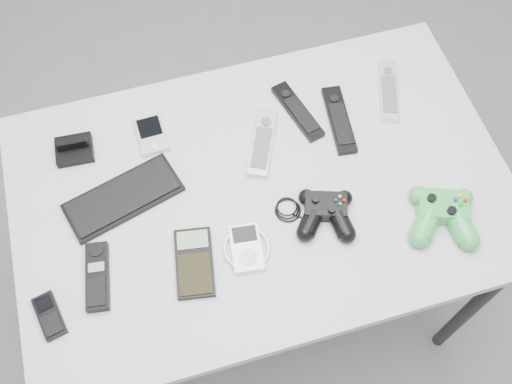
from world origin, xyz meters
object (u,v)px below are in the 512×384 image
object	(u,v)px
remote_silver_b	(389,90)
remote_black_a	(298,111)
pda	(152,135)
desk	(262,201)
calculator	(194,263)
controller_green	(443,213)
remote_silver_a	(263,143)
pda_keyboard	(123,197)
mobile_phone	(49,316)
remote_black_b	(339,119)
cordless_handset	(97,276)
mp3_player	(246,248)
controller_black	(326,212)

from	to	relation	value
remote_silver_b	remote_black_a	bearing A→B (deg)	-161.25
pda	remote_black_a	distance (m)	0.37
desk	calculator	size ratio (longest dim) A/B	7.20
controller_green	remote_silver_a	bearing A→B (deg)	157.69
remote_silver_b	calculator	size ratio (longest dim) A/B	1.17
pda_keyboard	pda	world-z (taller)	same
pda	mobile_phone	xyz separation A→B (m)	(-0.30, -0.38, 0.00)
desk	controller_green	bearing A→B (deg)	-27.25
remote_black_b	cordless_handset	bearing A→B (deg)	-152.29
desk	mp3_player	distance (m)	0.18
remote_silver_b	mobile_phone	distance (m)	0.97
remote_silver_a	mp3_player	world-z (taller)	same
remote_silver_a	cordless_handset	world-z (taller)	cordless_handset
remote_silver_b	mobile_phone	world-z (taller)	remote_silver_b
controller_green	controller_black	bearing A→B (deg)	-177.27
remote_black_a	calculator	bearing A→B (deg)	-150.96
desk	remote_silver_a	bearing A→B (deg)	72.96
cordless_handset	pda	bearing A→B (deg)	68.88
remote_silver_a	calculator	distance (m)	0.34
remote_black_b	mobile_phone	xyz separation A→B (m)	(-0.75, -0.30, -0.00)
remote_silver_a	remote_black_b	size ratio (longest dim) A/B	0.95
remote_silver_b	controller_green	bearing A→B (deg)	-73.93
pda_keyboard	controller_black	size ratio (longest dim) A/B	1.18
remote_silver_b	mp3_player	distance (m)	0.56
pda	remote_silver_a	xyz separation A→B (m)	(0.25, -0.10, 0.00)
pda_keyboard	calculator	size ratio (longest dim) A/B	1.65
mp3_player	pda_keyboard	bearing A→B (deg)	147.08
pda_keyboard	remote_silver_b	distance (m)	0.71
desk	remote_black_b	bearing A→B (deg)	28.18
desk	pda_keyboard	size ratio (longest dim) A/B	4.36
pda	remote_silver_b	distance (m)	0.61
cordless_handset	pda_keyboard	bearing A→B (deg)	72.04
mobile_phone	controller_black	bearing A→B (deg)	-6.86
desk	remote_silver_a	distance (m)	0.14
mobile_phone	mp3_player	world-z (taller)	mp3_player
remote_black_a	mp3_player	size ratio (longest dim) A/B	1.67
remote_silver_a	controller_black	size ratio (longest dim) A/B	0.83
desk	controller_green	world-z (taller)	controller_green
controller_green	mobile_phone	bearing A→B (deg)	-161.02
remote_silver_a	cordless_handset	size ratio (longest dim) A/B	1.23
mobile_phone	calculator	bearing A→B (deg)	-6.87
controller_black	pda	bearing A→B (deg)	154.36
remote_black_a	remote_silver_a	bearing A→B (deg)	-163.29
pda	remote_black_b	world-z (taller)	remote_black_b
desk	mobile_phone	size ratio (longest dim) A/B	11.55
remote_black_a	mobile_phone	bearing A→B (deg)	-166.11
mp3_player	controller_green	world-z (taller)	controller_green
remote_silver_a	remote_silver_b	xyz separation A→B (m)	(0.35, 0.06, -0.00)
remote_silver_a	controller_black	world-z (taller)	controller_black
pda	cordless_handset	world-z (taller)	cordless_handset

